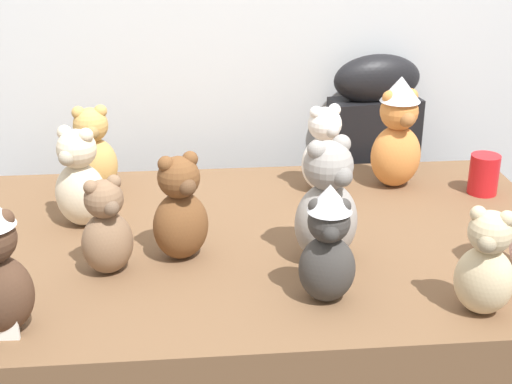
% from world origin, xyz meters
% --- Properties ---
extents(display_table, '(1.51, 0.93, 0.77)m').
position_xyz_m(display_table, '(0.00, 0.25, 0.39)').
color(display_table, brown).
rests_on(display_table, ground_plane).
extents(instrument_case, '(0.29, 0.16, 1.08)m').
position_xyz_m(instrument_case, '(0.43, 0.85, 0.54)').
color(instrument_case, black).
rests_on(instrument_case, ground_plane).
extents(teddy_bear_cream, '(0.17, 0.16, 0.25)m').
position_xyz_m(teddy_bear_cream, '(-0.42, 0.37, 0.89)').
color(teddy_bear_cream, beige).
rests_on(teddy_bear_cream, display_table).
extents(teddy_bear_ash, '(0.19, 0.18, 0.29)m').
position_xyz_m(teddy_bear_ash, '(0.15, 0.13, 0.91)').
color(teddy_bear_ash, gray).
rests_on(teddy_bear_ash, display_table).
extents(teddy_bear_snow, '(0.15, 0.14, 0.24)m').
position_xyz_m(teddy_bear_snow, '(0.21, 0.53, 0.89)').
color(teddy_bear_snow, white).
rests_on(teddy_bear_snow, display_table).
extents(teddy_bear_ginger, '(0.16, 0.15, 0.31)m').
position_xyz_m(teddy_bear_ginger, '(0.42, 0.54, 0.93)').
color(teddy_bear_ginger, '#D17F3D').
rests_on(teddy_bear_ginger, display_table).
extents(teddy_bear_charcoal, '(0.12, 0.11, 0.25)m').
position_xyz_m(teddy_bear_charcoal, '(0.12, -0.04, 0.90)').
color(teddy_bear_charcoal, '#383533').
rests_on(teddy_bear_charcoal, display_table).
extents(teddy_bear_honey, '(0.14, 0.13, 0.25)m').
position_xyz_m(teddy_bear_honey, '(-0.41, 0.57, 0.89)').
color(teddy_bear_honey, tan).
rests_on(teddy_bear_honey, display_table).
extents(teddy_bear_chestnut, '(0.16, 0.15, 0.25)m').
position_xyz_m(teddy_bear_chestnut, '(-0.18, 0.17, 0.89)').
color(teddy_bear_chestnut, brown).
rests_on(teddy_bear_chestnut, display_table).
extents(teddy_bear_mocha, '(0.15, 0.14, 0.22)m').
position_xyz_m(teddy_bear_mocha, '(-0.33, 0.12, 0.88)').
color(teddy_bear_mocha, '#7F6047').
rests_on(teddy_bear_mocha, display_table).
extents(teddy_bear_sand, '(0.15, 0.14, 0.22)m').
position_xyz_m(teddy_bear_sand, '(0.41, -0.12, 0.88)').
color(teddy_bear_sand, '#CCB78E').
rests_on(teddy_bear_sand, display_table).
extents(party_cup_red, '(0.08, 0.08, 0.11)m').
position_xyz_m(party_cup_red, '(0.64, 0.47, 0.83)').
color(party_cup_red, red).
rests_on(party_cup_red, display_table).
extents(name_card_front_right, '(0.07, 0.02, 0.05)m').
position_xyz_m(name_card_front_right, '(0.15, 0.01, 0.80)').
color(name_card_front_right, white).
rests_on(name_card_front_right, display_table).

